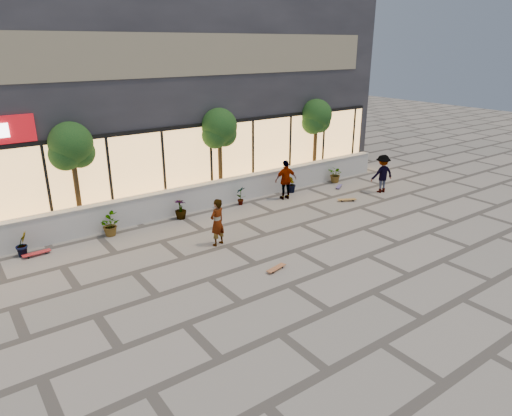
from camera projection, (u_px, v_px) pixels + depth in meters
ground at (289, 285)px, 12.86m from camera, size 80.00×80.00×0.00m
planter_wall at (176, 202)px, 18.03m from camera, size 22.00×0.42×1.04m
retail_building at (118, 94)px, 20.94m from camera, size 24.00×9.17×8.50m
shrub_b at (22, 244)px, 14.52m from camera, size 0.57×0.57×0.81m
shrub_c at (109, 225)px, 16.06m from camera, size 0.68×0.77×0.81m
shrub_d at (181, 209)px, 17.59m from camera, size 0.64×0.64×0.81m
shrub_e at (241, 196)px, 19.13m from camera, size 0.46×0.35×0.81m
shrub_f at (292, 184)px, 20.67m from camera, size 0.55×0.57×0.81m
shrub_g at (336, 174)px, 22.21m from camera, size 0.77×0.84×0.81m
tree_midwest at (71, 149)px, 15.80m from camera, size 1.60×1.50×3.92m
tree_mideast at (219, 130)px, 19.10m from camera, size 1.60×1.50×3.92m
tree_east at (316, 118)px, 22.12m from camera, size 1.60×1.50×3.92m
skater_center at (217, 222)px, 15.17m from camera, size 0.68×0.54×1.63m
skater_right_near at (286, 180)px, 19.69m from camera, size 1.08×0.62×1.73m
skater_right_far at (382, 174)px, 20.62m from camera, size 1.23×0.87×1.73m
skateboard_center at (276, 268)px, 13.68m from camera, size 0.76×0.34×0.09m
skateboard_left at (37, 253)px, 14.62m from camera, size 0.86×0.25×0.10m
skateboard_right_near at (347, 199)px, 19.65m from camera, size 0.82×0.56×0.10m
skateboard_right_far at (339, 186)px, 21.49m from camera, size 0.69×0.52×0.08m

